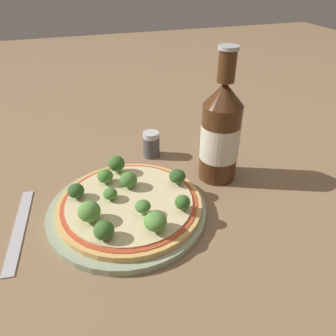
# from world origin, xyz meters

# --- Properties ---
(ground_plane) EXTENTS (3.00, 3.00, 0.00)m
(ground_plane) POSITION_xyz_m (0.00, 0.00, 0.00)
(ground_plane) COLOR #846647
(plate) EXTENTS (0.26, 0.26, 0.01)m
(plate) POSITION_xyz_m (0.01, 0.01, 0.01)
(plate) COLOR #93A384
(plate) RESTS_ON ground_plane
(pizza) EXTENTS (0.24, 0.24, 0.01)m
(pizza) POSITION_xyz_m (0.02, 0.01, 0.02)
(pizza) COLOR tan
(pizza) RESTS_ON plate
(broccoli_floret_0) EXTENTS (0.02, 0.02, 0.03)m
(broccoli_floret_0) POSITION_xyz_m (0.03, -0.04, 0.04)
(broccoli_floret_0) COLOR #7A9E5B
(broccoli_floret_0) RESTS_ON pizza
(broccoli_floret_1) EXTENTS (0.03, 0.03, 0.03)m
(broccoli_floret_1) POSITION_xyz_m (-0.01, 0.07, 0.04)
(broccoli_floret_1) COLOR #7A9E5B
(broccoli_floret_1) RESTS_ON pizza
(broccoli_floret_2) EXTENTS (0.03, 0.03, 0.03)m
(broccoli_floret_2) POSITION_xyz_m (0.01, 0.09, 0.05)
(broccoli_floret_2) COLOR #7A9E5B
(broccoli_floret_2) RESTS_ON pizza
(broccoli_floret_3) EXTENTS (0.03, 0.03, 0.03)m
(broccoli_floret_3) POSITION_xyz_m (0.11, 0.03, 0.04)
(broccoli_floret_3) COLOR #7A9E5B
(broccoli_floret_3) RESTS_ON pizza
(broccoli_floret_4) EXTENTS (0.03, 0.03, 0.03)m
(broccoli_floret_4) POSITION_xyz_m (-0.05, -0.02, 0.04)
(broccoli_floret_4) COLOR #7A9E5B
(broccoli_floret_4) RESTS_ON pizza
(broccoli_floret_5) EXTENTS (0.03, 0.03, 0.03)m
(broccoli_floret_5) POSITION_xyz_m (-0.04, -0.07, 0.04)
(broccoli_floret_5) COLOR #7A9E5B
(broccoli_floret_5) RESTS_ON pizza
(broccoli_floret_6) EXTENTS (0.02, 0.02, 0.02)m
(broccoli_floret_6) POSITION_xyz_m (-0.01, 0.02, 0.04)
(broccoli_floret_6) COLOR #7A9E5B
(broccoli_floret_6) RESTS_ON pizza
(broccoli_floret_7) EXTENTS (0.03, 0.03, 0.03)m
(broccoli_floret_7) POSITION_xyz_m (0.04, -0.07, 0.04)
(broccoli_floret_7) COLOR #7A9E5B
(broccoli_floret_7) RESTS_ON pizza
(broccoli_floret_8) EXTENTS (0.02, 0.02, 0.03)m
(broccoli_floret_8) POSITION_xyz_m (0.09, -0.04, 0.04)
(broccoli_floret_8) COLOR #7A9E5B
(broccoli_floret_8) RESTS_ON pizza
(broccoli_floret_9) EXTENTS (0.03, 0.03, 0.03)m
(broccoli_floret_9) POSITION_xyz_m (-0.07, 0.04, 0.04)
(broccoli_floret_9) COLOR #7A9E5B
(broccoli_floret_9) RESTS_ON pizza
(broccoli_floret_10) EXTENTS (0.03, 0.03, 0.03)m
(broccoli_floret_10) POSITION_xyz_m (0.02, 0.04, 0.04)
(broccoli_floret_10) COLOR #7A9E5B
(broccoli_floret_10) RESTS_ON pizza
(beer_bottle) EXTENTS (0.07, 0.07, 0.25)m
(beer_bottle) POSITION_xyz_m (0.20, 0.06, 0.09)
(beer_bottle) COLOR #472814
(beer_bottle) RESTS_ON ground_plane
(pepper_shaker) EXTENTS (0.04, 0.04, 0.06)m
(pepper_shaker) POSITION_xyz_m (0.10, 0.17, 0.03)
(pepper_shaker) COLOR #4C4C51
(pepper_shaker) RESTS_ON ground_plane
(fork) EXTENTS (0.04, 0.19, 0.00)m
(fork) POSITION_xyz_m (-0.16, 0.02, 0.00)
(fork) COLOR #B2B2B7
(fork) RESTS_ON ground_plane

